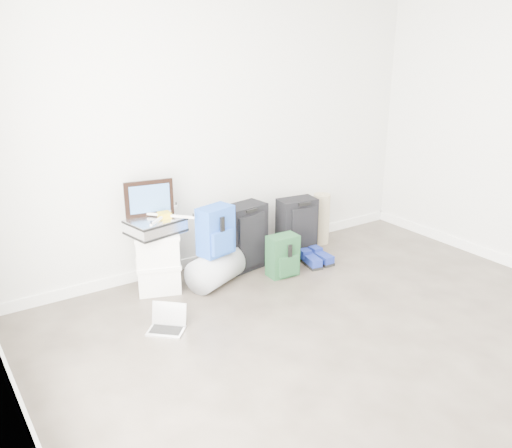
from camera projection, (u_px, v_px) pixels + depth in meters
ground at (416, 382)px, 3.58m from camera, size 5.00×5.00×0.00m
room_envelope at (444, 120)px, 3.02m from camera, size 4.52×5.02×2.71m
boxes_stack at (158, 262)px, 4.77m from camera, size 0.46×0.42×0.55m
briefcase at (155, 226)px, 4.66m from camera, size 0.50×0.41×0.13m
painting at (149, 198)px, 4.66m from camera, size 0.42×0.10×0.32m
drone at (164, 215)px, 4.65m from camera, size 0.42×0.42×0.05m
duffel_bag at (215, 269)px, 4.91m from camera, size 0.59×0.49×0.32m
blue_backpack at (216, 232)px, 4.76m from camera, size 0.35×0.29×0.44m
large_suitcase at (245, 237)px, 5.22m from camera, size 0.45×0.32×0.64m
green_backpack at (283, 257)px, 5.09m from camera, size 0.29×0.22×0.40m
carry_on at (297, 227)px, 5.54m from camera, size 0.41×0.29×0.60m
shoes at (316, 259)px, 5.40m from camera, size 0.28×0.32×0.10m
rolled_rug at (321, 219)px, 5.86m from camera, size 0.18×0.18×0.55m
laptop at (167, 323)px, 4.20m from camera, size 0.34×0.33×0.20m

